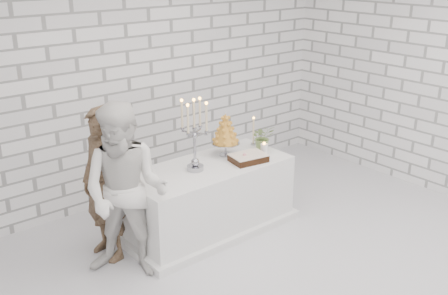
# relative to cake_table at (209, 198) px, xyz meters

# --- Properties ---
(ground) EXTENTS (6.00, 5.00, 0.01)m
(ground) POSITION_rel_cake_table_xyz_m (-0.17, -1.22, -0.38)
(ground) COLOR silver
(ground) RESTS_ON ground
(wall_back) EXTENTS (6.00, 0.01, 3.00)m
(wall_back) POSITION_rel_cake_table_xyz_m (-0.17, 1.28, 1.12)
(wall_back) COLOR white
(wall_back) RESTS_ON ground
(cake_table) EXTENTS (1.80, 0.80, 0.75)m
(cake_table) POSITION_rel_cake_table_xyz_m (0.00, 0.00, 0.00)
(cake_table) COLOR white
(cake_table) RESTS_ON ground
(groom) EXTENTS (0.46, 0.62, 1.55)m
(groom) POSITION_rel_cake_table_xyz_m (-1.11, 0.22, 0.40)
(groom) COLOR #39281A
(groom) RESTS_ON ground
(bride) EXTENTS (1.01, 1.03, 1.67)m
(bride) POSITION_rel_cake_table_xyz_m (-1.10, -0.18, 0.46)
(bride) COLOR white
(bride) RESTS_ON ground
(candelabra) EXTENTS (0.39, 0.39, 0.77)m
(candelabra) POSITION_rel_cake_table_xyz_m (-0.18, -0.00, 0.76)
(candelabra) COLOR #94959E
(candelabra) RESTS_ON cake_table
(croquembouche) EXTENTS (0.40, 0.40, 0.49)m
(croquembouche) POSITION_rel_cake_table_xyz_m (0.33, 0.12, 0.62)
(croquembouche) COLOR #A96D1D
(croquembouche) RESTS_ON cake_table
(chocolate_cake) EXTENTS (0.41, 0.33, 0.08)m
(chocolate_cake) POSITION_rel_cake_table_xyz_m (0.40, -0.18, 0.42)
(chocolate_cake) COLOR black
(chocolate_cake) RESTS_ON cake_table
(pillar_candle) EXTENTS (0.09, 0.09, 0.12)m
(pillar_candle) POSITION_rel_cake_table_xyz_m (0.69, -0.13, 0.44)
(pillar_candle) COLOR white
(pillar_candle) RESTS_ON cake_table
(extra_taper) EXTENTS (0.07, 0.07, 0.32)m
(extra_taper) POSITION_rel_cake_table_xyz_m (0.80, 0.18, 0.54)
(extra_taper) COLOR beige
(extra_taper) RESTS_ON cake_table
(flowers) EXTENTS (0.32, 0.30, 0.28)m
(flowers) POSITION_rel_cake_table_xyz_m (0.79, 0.01, 0.52)
(flowers) COLOR #508043
(flowers) RESTS_ON cake_table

